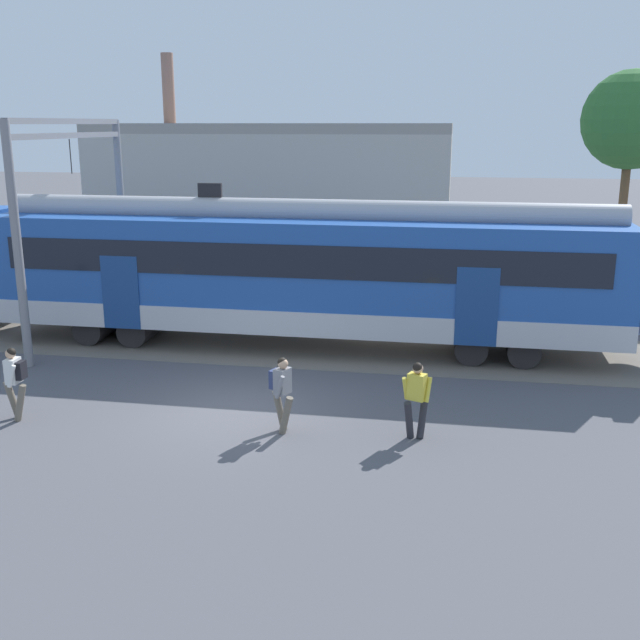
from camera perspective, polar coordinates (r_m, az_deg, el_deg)
The scene contains 8 objects.
ground_plane at distance 17.39m, azimuth -6.43°, elevation -6.90°, with size 160.00×160.00×0.00m, color #515156.
commuter_train at distance 24.81m, azimuth -21.09°, elevation 4.16°, with size 38.05×3.07×4.73m.
pedestrian_white at distance 17.78m, azimuth -22.24°, elevation -4.06°, with size 0.65×0.53×1.67m.
pedestrian_grey at distance 15.85m, azimuth -2.94°, elevation -5.18°, with size 0.58×0.64×1.67m.
pedestrian_yellow at distance 15.64m, azimuth 7.37°, elevation -5.67°, with size 0.64×0.58×1.67m.
catenary_gantry at distance 23.77m, azimuth -18.25°, elevation 9.01°, with size 0.24×6.64×6.53m.
background_building at distance 31.89m, azimuth -3.61°, elevation 8.99°, with size 14.63×5.00×9.20m.
street_tree_right at distance 30.27m, azimuth 22.63°, elevation 13.82°, with size 3.57×3.57×8.31m.
Camera 1 is at (4.70, -15.48, 6.38)m, focal length 42.00 mm.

